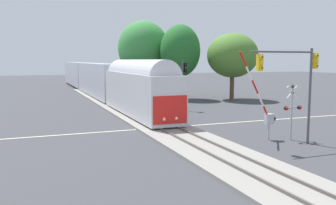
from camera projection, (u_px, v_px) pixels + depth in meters
The scene contains 11 objects.
ground_plane at pixel (162, 128), 29.38m from camera, with size 220.00×220.00×0.00m, color #3D3D42.
road_centre_stripe at pixel (162, 128), 29.38m from camera, with size 44.00×0.20×0.01m.
railway_track at pixel (162, 127), 29.37m from camera, with size 4.40×80.00×0.32m.
commuter_train at pixel (98, 78), 54.71m from camera, with size 3.04×62.88×5.16m.
crossing_gate_near at pixel (266, 112), 24.60m from camera, with size 3.00×0.40×5.99m.
crossing_signal_mast at pixel (292, 106), 24.57m from camera, with size 1.36×0.44×3.83m.
traffic_signal_near_right at pixel (295, 72), 22.78m from camera, with size 5.05×0.38×6.19m.
traffic_signal_far_side at pixel (184, 77), 39.10m from camera, with size 0.53×0.38×5.41m.
oak_far_right at pixel (180, 51), 50.09m from camera, with size 5.53×5.53×10.29m.
elm_centre_background at pixel (143, 48), 53.72m from camera, with size 7.51×7.51×11.17m.
maple_right_background at pixel (233, 55), 49.47m from camera, with size 6.94×6.94×9.07m.
Camera 1 is at (-10.07, -27.14, 5.45)m, focal length 38.94 mm.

